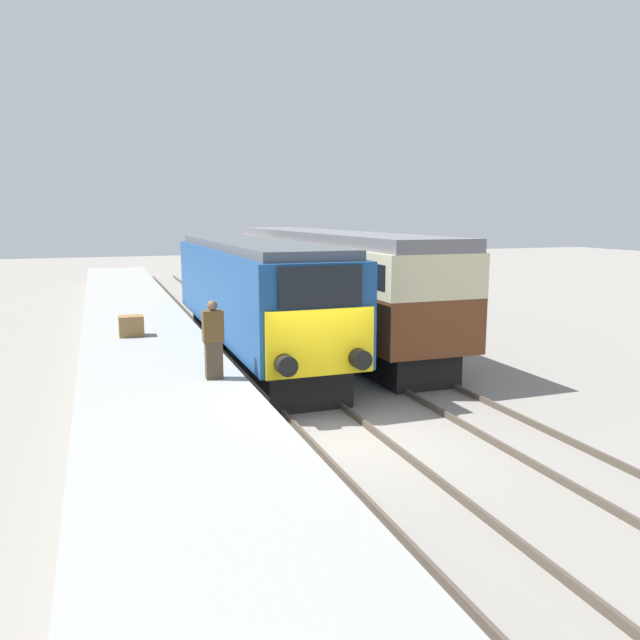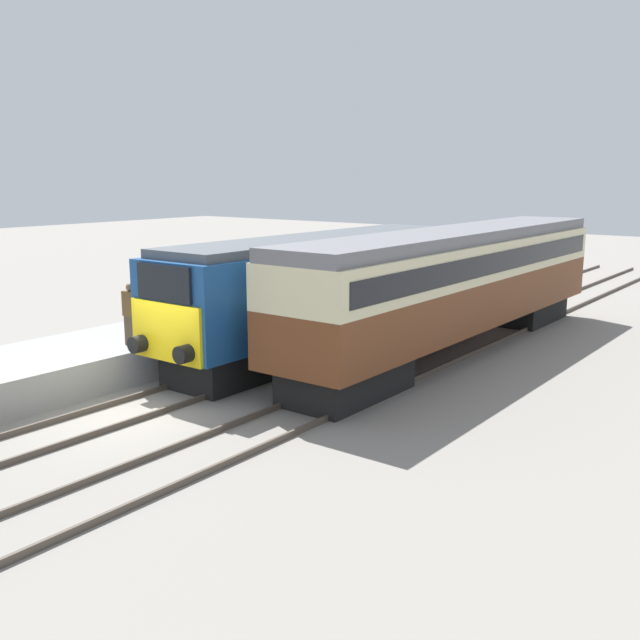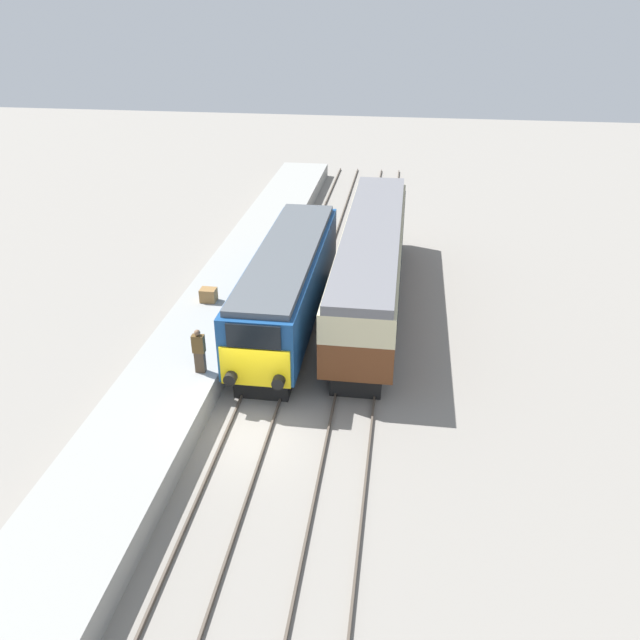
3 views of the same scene
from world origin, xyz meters
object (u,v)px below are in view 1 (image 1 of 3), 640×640
object	(u,v)px
locomotive	(252,294)
person_on_platform	(213,340)
passenger_carriage	(325,273)
luggage_crate	(131,326)

from	to	relation	value
locomotive	person_on_platform	size ratio (longest dim) A/B	7.52
passenger_carriage	person_on_platform	size ratio (longest dim) A/B	9.58
luggage_crate	passenger_carriage	bearing A→B (deg)	20.63
passenger_carriage	luggage_crate	size ratio (longest dim) A/B	23.56
passenger_carriage	luggage_crate	distance (m)	7.60
locomotive	person_on_platform	world-z (taller)	locomotive
locomotive	passenger_carriage	size ratio (longest dim) A/B	0.79
locomotive	passenger_carriage	bearing A→B (deg)	38.68
person_on_platform	luggage_crate	world-z (taller)	person_on_platform
luggage_crate	locomotive	bearing A→B (deg)	-1.13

